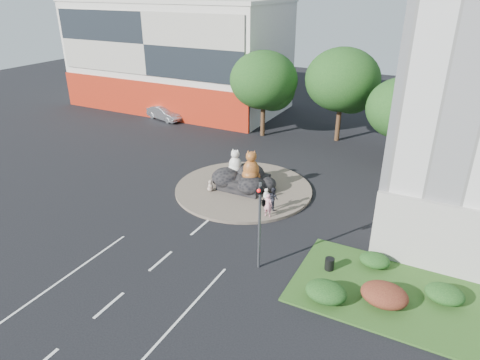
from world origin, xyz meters
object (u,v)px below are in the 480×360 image
at_px(pedestrian_pink, 268,205).
at_px(parked_car, 165,113).
at_px(litter_bin, 329,264).
at_px(cat_tabby, 251,165).
at_px(kitten_white, 266,193).
at_px(cat_white, 235,161).
at_px(pedestrian_dark, 273,198).
at_px(kitten_calico, 210,185).

bearing_deg(pedestrian_pink, parked_car, -39.54).
xyz_separation_m(pedestrian_pink, litter_bin, (5.16, -3.55, -0.55)).
height_order(cat_tabby, kitten_white, cat_tabby).
bearing_deg(kitten_white, cat_white, 113.49).
bearing_deg(cat_tabby, pedestrian_pink, -73.44).
height_order(cat_white, parked_car, cat_white).
bearing_deg(parked_car, pedestrian_pink, -113.21).
distance_m(pedestrian_dark, parked_car, 23.65).
height_order(kitten_calico, pedestrian_dark, pedestrian_dark).
xyz_separation_m(kitten_calico, parked_car, (-14.04, 13.44, 0.14)).
bearing_deg(pedestrian_dark, pedestrian_pink, 130.00).
relative_size(pedestrian_pink, litter_bin, 2.43).
distance_m(cat_tabby, pedestrian_pink, 4.10).
bearing_deg(pedestrian_pink, litter_bin, 143.71).
relative_size(pedestrian_dark, parked_car, 0.34).
height_order(kitten_white, litter_bin, kitten_white).
bearing_deg(cat_tabby, pedestrian_dark, -61.53).
relative_size(pedestrian_dark, litter_bin, 2.36).
relative_size(kitten_white, pedestrian_dark, 0.49).
bearing_deg(parked_car, pedestrian_dark, -111.31).
bearing_deg(pedestrian_pink, cat_tabby, -49.60).
height_order(kitten_calico, parked_car, parked_car).
xyz_separation_m(cat_white, kitten_white, (3.07, -1.17, -1.43)).
xyz_separation_m(cat_tabby, pedestrian_pink, (2.63, -2.91, -1.20)).
bearing_deg(litter_bin, cat_white, 143.16).
distance_m(kitten_calico, parked_car, 19.44).
bearing_deg(cat_white, cat_tabby, -26.77).
bearing_deg(kitten_calico, kitten_white, 53.02).
height_order(kitten_calico, pedestrian_pink, pedestrian_pink).
relative_size(cat_tabby, litter_bin, 3.32).
distance_m(pedestrian_dark, litter_bin, 7.01).
xyz_separation_m(kitten_calico, pedestrian_dark, (5.11, -0.43, 0.35)).
bearing_deg(cat_tabby, kitten_calico, -176.74).
relative_size(cat_tabby, kitten_calico, 2.57).
xyz_separation_m(cat_white, litter_bin, (9.36, -7.01, -1.57)).
bearing_deg(litter_bin, pedestrian_dark, 138.63).
distance_m(kitten_calico, kitten_white, 4.14).
bearing_deg(kitten_calico, litter_bin, 16.02).
relative_size(kitten_calico, pedestrian_dark, 0.55).
bearing_deg(pedestrian_dark, litter_bin, 173.88).
relative_size(cat_tabby, kitten_white, 2.88).
height_order(cat_tabby, litter_bin, cat_tabby).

